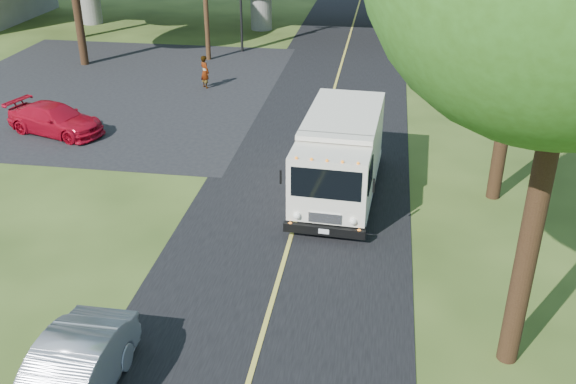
% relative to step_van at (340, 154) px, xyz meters
% --- Properties ---
extents(ground, '(120.00, 120.00, 0.00)m').
position_rel_step_van_xyz_m(ground, '(-1.15, -8.42, -1.45)').
color(ground, '#2E4016').
rests_on(ground, ground).
extents(road, '(7.00, 90.00, 0.02)m').
position_rel_step_van_xyz_m(road, '(-1.15, 1.58, -1.44)').
color(road, black).
rests_on(road, ground).
extents(parking_lot, '(16.00, 18.00, 0.01)m').
position_rel_step_van_xyz_m(parking_lot, '(-12.15, 9.58, -1.45)').
color(parking_lot, black).
rests_on(parking_lot, ground).
extents(lane_line, '(0.12, 90.00, 0.01)m').
position_rel_step_van_xyz_m(lane_line, '(-1.15, 1.58, -1.42)').
color(lane_line, gold).
rests_on(lane_line, road).
extents(step_van, '(2.69, 6.49, 2.68)m').
position_rel_step_van_xyz_m(step_van, '(0.00, 0.00, 0.00)').
color(step_van, silver).
rests_on(step_van, ground).
extents(red_sedan, '(4.48, 2.79, 1.21)m').
position_rel_step_van_xyz_m(red_sedan, '(-11.83, 3.71, -0.85)').
color(red_sedan, '#AC0A1E').
rests_on(red_sedan, ground).
extents(silver_sedan, '(1.45, 4.14, 1.36)m').
position_rel_step_van_xyz_m(silver_sedan, '(-4.51, -10.28, -0.77)').
color(silver_sedan, '#96989E').
rests_on(silver_sedan, ground).
extents(pedestrian, '(0.69, 0.69, 1.61)m').
position_rel_step_van_xyz_m(pedestrian, '(-7.44, 10.52, -0.65)').
color(pedestrian, gray).
rests_on(pedestrian, ground).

